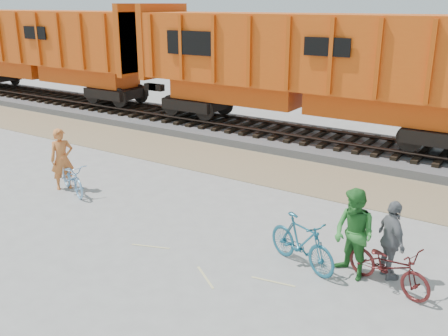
{
  "coord_description": "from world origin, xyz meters",
  "views": [
    {
      "loc": [
        5.93,
        -8.27,
        5.18
      ],
      "look_at": [
        -0.55,
        1.5,
        1.31
      ],
      "focal_mm": 40.0,
      "sensor_mm": 36.0,
      "label": 1
    }
  ],
  "objects_px": {
    "person_man": "(354,234)",
    "bicycle_maroon": "(389,266)",
    "hopper_car_center": "(306,65)",
    "bicycle_blue": "(72,178)",
    "person_solo": "(62,159)",
    "bicycle_teal": "(302,242)",
    "hopper_car_left": "(45,47)",
    "person_woman": "(391,240)"
  },
  "relations": [
    {
      "from": "person_man",
      "to": "bicycle_blue",
      "type": "bearing_deg",
      "value": -154.26
    },
    {
      "from": "hopper_car_left",
      "to": "bicycle_teal",
      "type": "relative_size",
      "value": 7.72
    },
    {
      "from": "hopper_car_center",
      "to": "bicycle_blue",
      "type": "xyz_separation_m",
      "value": [
        -3.24,
        -8.48,
        -2.55
      ]
    },
    {
      "from": "hopper_car_left",
      "to": "bicycle_teal",
      "type": "bearing_deg",
      "value": -24.63
    },
    {
      "from": "person_solo",
      "to": "hopper_car_left",
      "type": "bearing_deg",
      "value": 84.19
    },
    {
      "from": "bicycle_teal",
      "to": "person_woman",
      "type": "distance_m",
      "value": 1.74
    },
    {
      "from": "bicycle_teal",
      "to": "person_woman",
      "type": "relative_size",
      "value": 1.12
    },
    {
      "from": "person_man",
      "to": "person_woman",
      "type": "relative_size",
      "value": 1.13
    },
    {
      "from": "hopper_car_center",
      "to": "bicycle_blue",
      "type": "height_order",
      "value": "hopper_car_center"
    },
    {
      "from": "hopper_car_left",
      "to": "hopper_car_center",
      "type": "distance_m",
      "value": 15.0
    },
    {
      "from": "person_man",
      "to": "bicycle_maroon",
      "type": "bearing_deg",
      "value": 22.58
    },
    {
      "from": "bicycle_maroon",
      "to": "bicycle_blue",
      "type": "bearing_deg",
      "value": 107.35
    },
    {
      "from": "bicycle_maroon",
      "to": "hopper_car_left",
      "type": "bearing_deg",
      "value": 85.52
    },
    {
      "from": "bicycle_teal",
      "to": "bicycle_maroon",
      "type": "xyz_separation_m",
      "value": [
        1.73,
        0.16,
        -0.08
      ]
    },
    {
      "from": "bicycle_blue",
      "to": "bicycle_maroon",
      "type": "distance_m",
      "value": 9.01
    },
    {
      "from": "person_woman",
      "to": "hopper_car_left",
      "type": "bearing_deg",
      "value": 26.66
    },
    {
      "from": "hopper_car_center",
      "to": "person_woman",
      "type": "bearing_deg",
      "value": -55.25
    },
    {
      "from": "hopper_car_center",
      "to": "bicycle_teal",
      "type": "bearing_deg",
      "value": -65.17
    },
    {
      "from": "hopper_car_left",
      "to": "bicycle_teal",
      "type": "xyz_separation_m",
      "value": [
        19.04,
        -8.73,
        -2.46
      ]
    },
    {
      "from": "bicycle_teal",
      "to": "person_woman",
      "type": "bearing_deg",
      "value": -50.57
    },
    {
      "from": "hopper_car_left",
      "to": "person_woman",
      "type": "relative_size",
      "value": 8.65
    },
    {
      "from": "person_man",
      "to": "bicycle_teal",
      "type": "bearing_deg",
      "value": -142.61
    },
    {
      "from": "hopper_car_center",
      "to": "person_solo",
      "type": "distance_m",
      "value": 9.41
    },
    {
      "from": "hopper_car_center",
      "to": "bicycle_maroon",
      "type": "relative_size",
      "value": 7.95
    },
    {
      "from": "person_solo",
      "to": "person_woman",
      "type": "xyz_separation_m",
      "value": [
        9.41,
        0.21,
        -0.09
      ]
    },
    {
      "from": "bicycle_blue",
      "to": "person_solo",
      "type": "height_order",
      "value": "person_solo"
    },
    {
      "from": "bicycle_teal",
      "to": "person_man",
      "type": "xyz_separation_m",
      "value": [
        1.0,
        0.2,
        0.37
      ]
    },
    {
      "from": "bicycle_teal",
      "to": "person_solo",
      "type": "relative_size",
      "value": 1.01
    },
    {
      "from": "bicycle_maroon",
      "to": "hopper_car_center",
      "type": "bearing_deg",
      "value": 51.89
    },
    {
      "from": "bicycle_teal",
      "to": "bicycle_maroon",
      "type": "distance_m",
      "value": 1.74
    },
    {
      "from": "bicycle_teal",
      "to": "hopper_car_left",
      "type": "bearing_deg",
      "value": 86.01
    },
    {
      "from": "hopper_car_left",
      "to": "bicycle_maroon",
      "type": "xyz_separation_m",
      "value": [
        20.77,
        -8.57,
        -2.54
      ]
    },
    {
      "from": "bicycle_blue",
      "to": "bicycle_teal",
      "type": "bearing_deg",
      "value": -69.32
    },
    {
      "from": "bicycle_blue",
      "to": "person_man",
      "type": "relative_size",
      "value": 0.94
    },
    {
      "from": "hopper_car_center",
      "to": "person_solo",
      "type": "height_order",
      "value": "hopper_car_center"
    },
    {
      "from": "person_solo",
      "to": "bicycle_maroon",
      "type": "bearing_deg",
      "value": -60.33
    },
    {
      "from": "bicycle_maroon",
      "to": "person_woman",
      "type": "height_order",
      "value": "person_woman"
    },
    {
      "from": "hopper_car_center",
      "to": "bicycle_maroon",
      "type": "xyz_separation_m",
      "value": [
        5.77,
        -8.57,
        -2.54
      ]
    },
    {
      "from": "person_solo",
      "to": "person_man",
      "type": "bearing_deg",
      "value": -60.14
    },
    {
      "from": "bicycle_blue",
      "to": "person_solo",
      "type": "distance_m",
      "value": 0.68
    },
    {
      "from": "person_solo",
      "to": "person_man",
      "type": "xyz_separation_m",
      "value": [
        8.78,
        -0.15,
        0.02
      ]
    },
    {
      "from": "bicycle_maroon",
      "to": "person_woman",
      "type": "relative_size",
      "value": 1.09
    }
  ]
}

